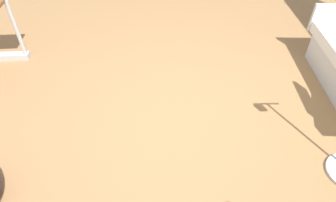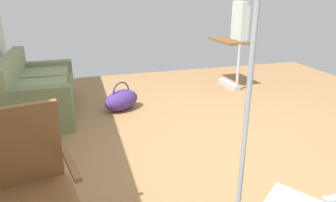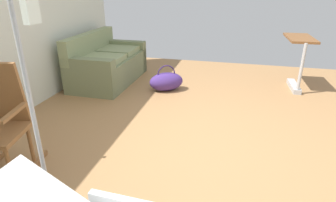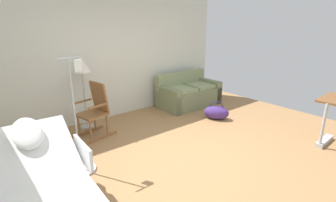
# 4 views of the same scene
# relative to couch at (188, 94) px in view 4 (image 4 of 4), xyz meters

# --- Properties ---
(ground_plane) EXTENTS (7.34, 7.34, 0.00)m
(ground_plane) POSITION_rel_couch_xyz_m (-1.86, -1.98, -0.31)
(ground_plane) COLOR #9E7247
(back_wall) EXTENTS (6.07, 0.10, 2.70)m
(back_wall) POSITION_rel_couch_xyz_m (-1.86, 0.60, 1.04)
(back_wall) COLOR silver
(back_wall) RESTS_ON ground
(couch) EXTENTS (1.60, 0.86, 0.85)m
(couch) POSITION_rel_couch_xyz_m (0.00, 0.00, 0.00)
(couch) COLOR #737D57
(couch) RESTS_ON ground
(rocking_chair) EXTENTS (0.84, 0.62, 1.05)m
(rocking_chair) POSITION_rel_couch_xyz_m (-2.68, -0.23, 0.20)
(rocking_chair) COLOR brown
(rocking_chair) RESTS_ON ground
(floor_lamp) EXTENTS (0.34, 0.34, 1.48)m
(floor_lamp) POSITION_rel_couch_xyz_m (-2.67, 0.26, 0.92)
(floor_lamp) COLOR #B2B5BA
(floor_lamp) RESTS_ON ground
(overbed_table) EXTENTS (0.85, 0.44, 0.84)m
(overbed_table) POSITION_rel_couch_xyz_m (0.47, -3.19, 0.23)
(overbed_table) COLOR #B2B5BA
(overbed_table) RESTS_ON ground
(duffel_bag) EXTENTS (0.56, 0.64, 0.43)m
(duffel_bag) POSITION_rel_couch_xyz_m (-0.19, -1.13, -0.15)
(duffel_bag) COLOR #472D7A
(duffel_bag) RESTS_ON ground
(iv_pole) EXTENTS (0.44, 0.44, 1.69)m
(iv_pole) POSITION_rel_couch_xyz_m (-3.38, -1.26, -0.06)
(iv_pole) COLOR #B2B5BA
(iv_pole) RESTS_ON ground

